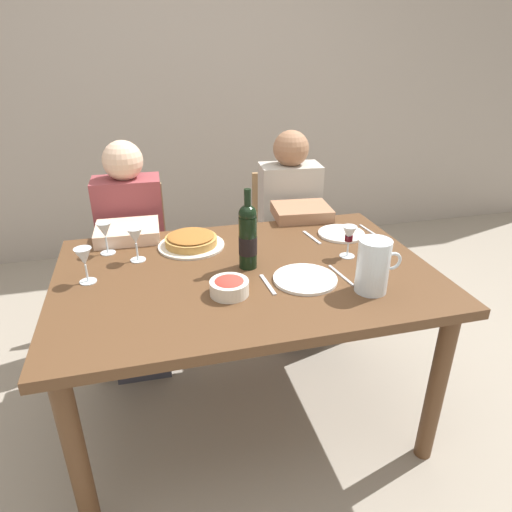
# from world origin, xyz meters

# --- Properties ---
(ground_plane) EXTENTS (8.00, 8.00, 0.00)m
(ground_plane) POSITION_xyz_m (0.00, 0.00, 0.00)
(ground_plane) COLOR gray
(back_wall) EXTENTS (8.00, 0.10, 2.80)m
(back_wall) POSITION_xyz_m (0.00, 2.08, 1.40)
(back_wall) COLOR #A3998E
(back_wall) RESTS_ON ground
(dining_table) EXTENTS (1.50, 1.00, 0.76)m
(dining_table) POSITION_xyz_m (0.00, 0.00, 0.67)
(dining_table) COLOR brown
(dining_table) RESTS_ON ground
(wine_bottle) EXTENTS (0.07, 0.07, 0.33)m
(wine_bottle) POSITION_xyz_m (0.02, 0.03, 0.90)
(wine_bottle) COLOR black
(wine_bottle) RESTS_ON dining_table
(water_pitcher) EXTENTS (0.17, 0.12, 0.20)m
(water_pitcher) POSITION_xyz_m (0.41, -0.28, 0.85)
(water_pitcher) COLOR silver
(water_pitcher) RESTS_ON dining_table
(baked_tart) EXTENTS (0.30, 0.30, 0.06)m
(baked_tart) POSITION_xyz_m (-0.18, 0.29, 0.79)
(baked_tart) COLOR silver
(baked_tart) RESTS_ON dining_table
(salad_bowl) EXTENTS (0.14, 0.14, 0.06)m
(salad_bowl) POSITION_xyz_m (-0.10, -0.17, 0.79)
(salad_bowl) COLOR silver
(salad_bowl) RESTS_ON dining_table
(wine_glass_left_diner) EXTENTS (0.06, 0.06, 0.14)m
(wine_glass_left_diner) POSITION_xyz_m (0.45, 0.02, 0.86)
(wine_glass_left_diner) COLOR silver
(wine_glass_left_diner) RESTS_ON dining_table
(wine_glass_right_diner) EXTENTS (0.07, 0.07, 0.14)m
(wine_glass_right_diner) POSITION_xyz_m (-0.54, 0.31, 0.86)
(wine_glass_right_diner) COLOR silver
(wine_glass_right_diner) RESTS_ON dining_table
(wine_glass_centre) EXTENTS (0.07, 0.07, 0.14)m
(wine_glass_centre) POSITION_xyz_m (-0.61, 0.05, 0.86)
(wine_glass_centre) COLOR silver
(wine_glass_centre) RESTS_ON dining_table
(wine_glass_spare) EXTENTS (0.07, 0.07, 0.15)m
(wine_glass_spare) POSITION_xyz_m (-0.42, 0.20, 0.87)
(wine_glass_spare) COLOR silver
(wine_glass_spare) RESTS_ON dining_table
(dinner_plate_left_setting) EXTENTS (0.22, 0.22, 0.01)m
(dinner_plate_left_setting) POSITION_xyz_m (0.53, 0.24, 0.77)
(dinner_plate_left_setting) COLOR white
(dinner_plate_left_setting) RESTS_ON dining_table
(dinner_plate_right_setting) EXTENTS (0.25, 0.25, 0.01)m
(dinner_plate_right_setting) POSITION_xyz_m (0.20, -0.14, 0.77)
(dinner_plate_right_setting) COLOR white
(dinner_plate_right_setting) RESTS_ON dining_table
(fork_left_setting) EXTENTS (0.04, 0.16, 0.00)m
(fork_left_setting) POSITION_xyz_m (0.38, 0.24, 0.76)
(fork_left_setting) COLOR silver
(fork_left_setting) RESTS_ON dining_table
(knife_left_setting) EXTENTS (0.03, 0.18, 0.00)m
(knife_left_setting) POSITION_xyz_m (0.68, 0.24, 0.76)
(knife_left_setting) COLOR silver
(knife_left_setting) RESTS_ON dining_table
(knife_right_setting) EXTENTS (0.03, 0.18, 0.00)m
(knife_right_setting) POSITION_xyz_m (0.35, -0.14, 0.76)
(knife_right_setting) COLOR silver
(knife_right_setting) RESTS_ON dining_table
(spoon_right_setting) EXTENTS (0.02, 0.16, 0.00)m
(spoon_right_setting) POSITION_xyz_m (0.05, -0.14, 0.76)
(spoon_right_setting) COLOR silver
(spoon_right_setting) RESTS_ON dining_table
(chair_left) EXTENTS (0.41, 0.41, 0.87)m
(chair_left) POSITION_xyz_m (-0.45, 0.86, 0.50)
(chair_left) COLOR #9E7A51
(chair_left) RESTS_ON ground
(diner_left) EXTENTS (0.35, 0.51, 1.16)m
(diner_left) POSITION_xyz_m (-0.45, 0.63, 0.62)
(diner_left) COLOR #8E3D42
(diner_left) RESTS_ON ground
(chair_right) EXTENTS (0.44, 0.44, 0.87)m
(chair_right) POSITION_xyz_m (0.46, 0.92, 0.50)
(chair_right) COLOR #9E7A51
(chair_right) RESTS_ON ground
(diner_right) EXTENTS (0.37, 0.53, 1.16)m
(diner_right) POSITION_xyz_m (0.44, 0.68, 0.62)
(diner_right) COLOR #B7B2A8
(diner_right) RESTS_ON ground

